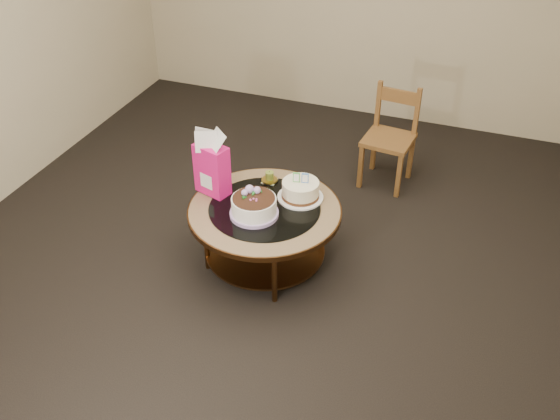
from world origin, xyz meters
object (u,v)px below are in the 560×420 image
(cream_cake, at_px, (300,190))
(gift_bag, at_px, (212,163))
(dining_chair, at_px, (390,137))
(decorated_cake, at_px, (254,207))
(coffee_table, at_px, (265,217))

(cream_cake, distance_m, gift_bag, 0.62)
(cream_cake, distance_m, dining_chair, 1.20)
(gift_bag, bearing_deg, dining_chair, 70.97)
(dining_chair, bearing_deg, decorated_cake, -106.37)
(decorated_cake, bearing_deg, cream_cake, 52.88)
(coffee_table, xyz_separation_m, gift_bag, (-0.40, 0.06, 0.31))
(decorated_cake, bearing_deg, coffee_table, 70.58)
(cream_cake, height_order, dining_chair, dining_chair)
(coffee_table, bearing_deg, decorated_cake, -109.42)
(decorated_cake, distance_m, dining_chair, 1.55)
(cream_cake, height_order, gift_bag, gift_bag)
(decorated_cake, xyz_separation_m, dining_chair, (0.59, 1.43, -0.11))
(coffee_table, height_order, dining_chair, dining_chair)
(decorated_cake, height_order, gift_bag, gift_bag)
(cream_cake, relative_size, dining_chair, 0.38)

